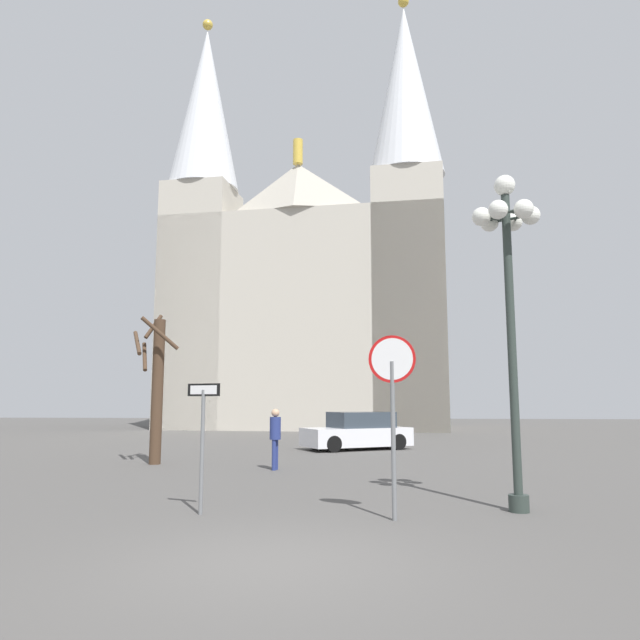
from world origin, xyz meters
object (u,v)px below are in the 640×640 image
(cathedral, at_px, (308,290))
(stop_sign, at_px, (392,388))
(pedestrian_walking, at_px, (275,433))
(bare_tree, at_px, (156,384))
(street_lamp, at_px, (508,268))
(one_way_arrow_sign, at_px, (203,431))
(parked_car_near_white, at_px, (358,432))

(cathedral, bearing_deg, stop_sign, -81.48)
(pedestrian_walking, bearing_deg, bare_tree, 163.49)
(stop_sign, xyz_separation_m, pedestrian_walking, (-3.13, 6.94, -1.13))
(street_lamp, xyz_separation_m, bare_tree, (-9.42, 7.19, -1.96))
(cathedral, relative_size, pedestrian_walking, 18.22)
(bare_tree, bearing_deg, street_lamp, -37.35)
(cathedral, distance_m, stop_sign, 34.34)
(stop_sign, xyz_separation_m, one_way_arrow_sign, (-3.36, 0.24, -0.74))
(street_lamp, height_order, bare_tree, street_lamp)
(bare_tree, relative_size, pedestrian_walking, 2.76)
(street_lamp, bearing_deg, pedestrian_walking, 131.92)
(stop_sign, height_order, parked_car_near_white, stop_sign)
(bare_tree, bearing_deg, one_way_arrow_sign, -64.23)
(stop_sign, height_order, one_way_arrow_sign, stop_sign)
(stop_sign, distance_m, pedestrian_walking, 7.69)
(one_way_arrow_sign, bearing_deg, parked_car_near_white, 80.11)
(cathedral, distance_m, street_lamp, 33.37)
(street_lamp, relative_size, pedestrian_walking, 3.61)
(stop_sign, xyz_separation_m, street_lamp, (2.25, 0.95, 2.27))
(parked_car_near_white, bearing_deg, pedestrian_walking, -106.76)
(stop_sign, height_order, bare_tree, bare_tree)
(bare_tree, distance_m, parked_car_near_white, 9.01)
(one_way_arrow_sign, bearing_deg, bare_tree, 115.77)
(cathedral, xyz_separation_m, bare_tree, (-2.23, -24.88, -7.76))
(cathedral, xyz_separation_m, one_way_arrow_sign, (1.59, -32.78, -8.80))
(stop_sign, relative_size, street_lamp, 0.49)
(stop_sign, distance_m, one_way_arrow_sign, 3.45)
(parked_car_near_white, height_order, pedestrian_walking, pedestrian_walking)
(stop_sign, height_order, street_lamp, street_lamp)
(street_lamp, height_order, parked_car_near_white, street_lamp)
(cathedral, xyz_separation_m, pedestrian_walking, (1.81, -26.08, -9.19))
(one_way_arrow_sign, bearing_deg, cathedral, 92.77)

